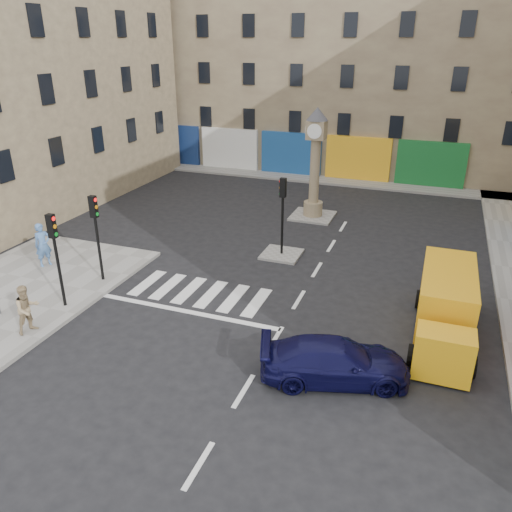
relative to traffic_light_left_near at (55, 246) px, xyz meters
The scene contains 14 objects.
ground 8.71m from the traffic_light_left_near, ahead, with size 120.00×120.00×0.00m, color black.
sidewalk_far 22.56m from the traffic_light_left_near, 78.94° to the left, with size 32.00×2.40×0.15m, color gray.
island_near 10.35m from the traffic_light_left_near, 51.07° to the left, with size 1.80×1.80×0.12m, color gray.
island_far 15.38m from the traffic_light_left_near, 65.46° to the left, with size 2.40×2.40×0.12m, color gray.
building_far 28.74m from the traffic_light_left_near, 81.21° to the left, with size 32.00×10.00×17.00m, color #968764.
building_left 16.66m from the traffic_light_left_near, 132.20° to the left, with size 8.00×20.00×15.00m, color tan.
traffic_light_left_near is the anchor object (origin of this frame).
traffic_light_left_far 2.40m from the traffic_light_left_near, 90.00° to the left, with size 0.28×0.22×3.70m.
traffic_light_island 10.03m from the traffic_light_left_near, 51.07° to the left, with size 0.28×0.22×3.70m.
clock_pillar 15.19m from the traffic_light_left_near, 65.45° to the left, with size 1.20×1.20×6.10m.
navy_sedan 10.88m from the traffic_light_left_near, ahead, with size 1.84×4.52×1.31m, color black.
yellow_van 14.17m from the traffic_light_left_near, 12.98° to the left, with size 2.04×5.95×2.16m.
pedestrian_blue 4.52m from the traffic_light_left_near, 140.50° to the left, with size 0.73×0.48×1.99m, color #4E79B4.
pedestrian_tan 2.50m from the traffic_light_left_near, 85.50° to the right, with size 0.86×0.67×1.78m, color tan.
Camera 1 is at (4.49, -13.08, 9.65)m, focal length 35.00 mm.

